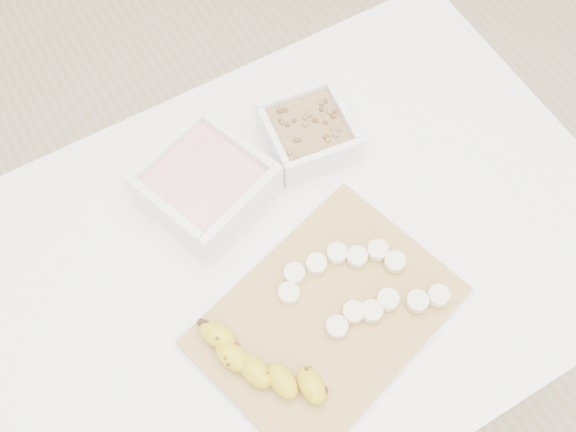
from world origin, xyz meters
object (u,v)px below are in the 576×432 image
cutting_board (327,316)px  banana (264,366)px  bowl_yogurt (206,184)px  table (297,271)px  bowl_granola (309,133)px

cutting_board → banana: size_ratio=1.85×
bowl_yogurt → cutting_board: 0.27m
cutting_board → table: bearing=80.5°
bowl_granola → table: bearing=-125.5°
bowl_yogurt → banana: size_ratio=1.11×
table → banana: 0.23m
cutting_board → bowl_yogurt: bearing=102.4°
table → bowl_yogurt: size_ratio=4.68×
bowl_granola → banana: size_ratio=0.78×
table → cutting_board: (-0.02, -0.12, 0.10)m
table → cutting_board: cutting_board is taller
cutting_board → banana: banana is taller
bowl_yogurt → cutting_board: size_ratio=0.60×
bowl_yogurt → bowl_granola: size_ratio=1.43×
table → banana: size_ratio=5.21×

